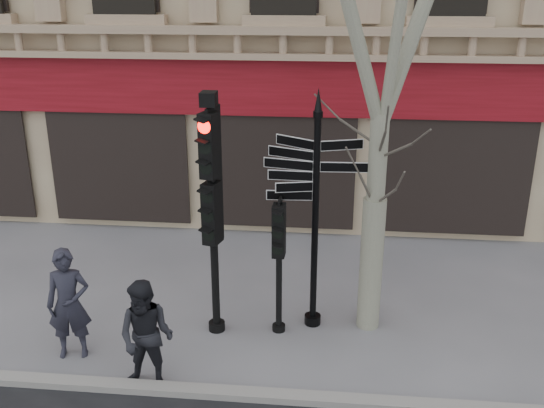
{
  "coord_description": "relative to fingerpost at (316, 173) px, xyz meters",
  "views": [
    {
      "loc": [
        1.13,
        -8.8,
        5.85
      ],
      "look_at": [
        0.17,
        0.6,
        2.36
      ],
      "focal_mm": 40.0,
      "sensor_mm": 36.0,
      "label": 1
    }
  ],
  "objects": [
    {
      "name": "ground",
      "position": [
        -0.89,
        -0.8,
        -2.87
      ],
      "size": [
        80.0,
        80.0,
        0.0
      ],
      "primitive_type": "plane",
      "color": "slate",
      "rests_on": "ground"
    },
    {
      "name": "kerb",
      "position": [
        -0.89,
        -2.2,
        -2.81
      ],
      "size": [
        80.0,
        0.25,
        0.12
      ],
      "primitive_type": "cube",
      "color": "gray",
      "rests_on": "ground"
    },
    {
      "name": "fingerpost",
      "position": [
        0.0,
        0.0,
        0.0
      ],
      "size": [
        2.0,
        2.0,
        4.28
      ],
      "rotation": [
        0.0,
        0.0,
        -0.13
      ],
      "color": "black",
      "rests_on": "ground"
    },
    {
      "name": "traffic_signal_main",
      "position": [
        -1.69,
        -0.38,
        -0.19
      ],
      "size": [
        0.54,
        0.44,
        4.24
      ],
      "rotation": [
        0.0,
        0.0,
        -0.26
      ],
      "color": "black",
      "rests_on": "ground"
    },
    {
      "name": "traffic_signal_secondary",
      "position": [
        -0.59,
        -0.29,
        -1.2
      ],
      "size": [
        0.41,
        0.3,
        2.4
      ],
      "rotation": [
        0.0,
        0.0,
        -0.03
      ],
      "color": "black",
      "rests_on": "ground"
    },
    {
      "name": "pedestrian_a",
      "position": [
        -3.91,
        -1.37,
        -1.92
      ],
      "size": [
        0.78,
        0.6,
        1.9
      ],
      "primitive_type": "imported",
      "rotation": [
        0.0,
        0.0,
        0.24
      ],
      "color": "#22222D",
      "rests_on": "ground"
    },
    {
      "name": "pedestrian_b",
      "position": [
        -2.4,
        -2.1,
        -1.98
      ],
      "size": [
        0.94,
        0.77,
        1.79
      ],
      "primitive_type": "imported",
      "rotation": [
        0.0,
        0.0,
        -0.11
      ],
      "color": "black",
      "rests_on": "ground"
    }
  ]
}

